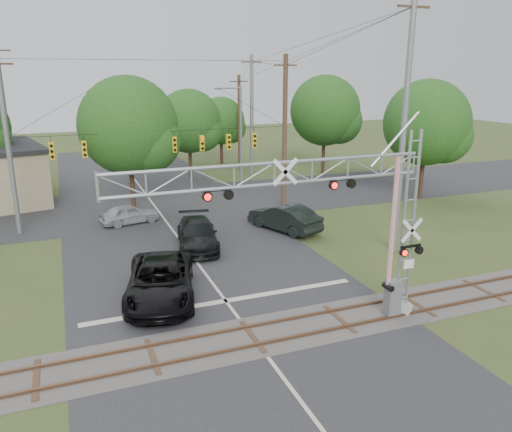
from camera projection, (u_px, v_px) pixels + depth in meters
name	position (u px, v px, depth m)	size (l,w,h in m)	color
ground	(272.00, 363.00, 18.20)	(160.00, 160.00, 0.00)	#364922
road_main	(200.00, 267.00, 27.15)	(14.00, 90.00, 0.02)	#262628
road_cross	(154.00, 205.00, 39.68)	(90.00, 12.00, 0.02)	#262628
railroad_track	(253.00, 337.00, 19.98)	(90.00, 3.20, 0.17)	#4D4743
crossing_gantry	(332.00, 212.00, 19.37)	(12.95, 1.02, 8.02)	gray
traffic_signal_span	(172.00, 140.00, 34.82)	(19.34, 0.36, 11.50)	gray
pickup_black	(160.00, 281.00, 23.13)	(3.02, 6.56, 1.82)	black
car_dark	(197.00, 234.00, 30.06)	(2.30, 5.65, 1.64)	black
sedan_silver	(129.00, 214.00, 34.83)	(1.62, 4.04, 1.38)	#9EA0A5
suv_dark	(284.00, 218.00, 33.28)	(1.87, 5.36, 1.77)	black
streetlight	(239.00, 133.00, 43.86)	(2.43, 0.25, 9.11)	gray
utility_poles	(189.00, 128.00, 38.10)	(25.03, 28.96, 14.21)	#492E21
treeline	(166.00, 123.00, 43.21)	(53.10, 28.52, 10.06)	#362318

